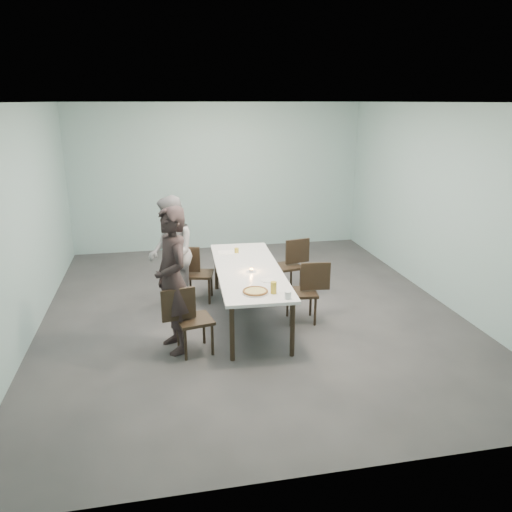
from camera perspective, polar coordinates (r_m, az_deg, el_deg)
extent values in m
plane|color=#333335|center=(7.55, -0.68, -6.26)|extent=(7.00, 7.00, 0.00)
cube|color=#8EB2B3|center=(10.49, -4.31, 8.95)|extent=(6.00, 0.02, 3.00)
cube|color=#8EB2B3|center=(3.85, 9.03, -6.17)|extent=(6.00, 0.02, 3.00)
cube|color=#8EB2B3|center=(7.18, -25.02, 3.46)|extent=(0.02, 7.00, 3.00)
cube|color=#8EB2B3|center=(8.17, 20.53, 5.51)|extent=(0.02, 7.00, 3.00)
cube|color=white|center=(6.92, -0.77, 17.16)|extent=(6.00, 7.00, 0.02)
cube|color=white|center=(7.06, -0.87, -1.59)|extent=(1.02, 2.64, 0.04)
cylinder|color=black|center=(6.05, -2.75, -8.85)|extent=(0.06, 0.06, 0.71)
cylinder|color=black|center=(8.30, -4.55, -1.46)|extent=(0.06, 0.06, 0.71)
cylinder|color=black|center=(6.16, 4.19, -8.37)|extent=(0.06, 0.06, 0.71)
cylinder|color=black|center=(8.38, 0.50, -1.22)|extent=(0.06, 0.06, 0.71)
cube|color=black|center=(6.26, -7.05, -7.27)|extent=(0.50, 0.50, 0.04)
cube|color=black|center=(6.12, -8.85, -5.49)|extent=(0.42, 0.13, 0.40)
cylinder|color=black|center=(6.17, -8.05, -10.02)|extent=(0.04, 0.04, 0.41)
cylinder|color=black|center=(6.46, -8.88, -8.72)|extent=(0.04, 0.04, 0.41)
cylinder|color=black|center=(6.25, -5.01, -9.51)|extent=(0.04, 0.04, 0.41)
cylinder|color=black|center=(6.54, -5.97, -8.26)|extent=(0.04, 0.04, 0.41)
cube|color=black|center=(7.84, -6.51, -2.08)|extent=(0.50, 0.50, 0.04)
cube|color=black|center=(7.79, -7.96, -0.40)|extent=(0.42, 0.13, 0.40)
cylinder|color=black|center=(7.79, -7.86, -4.04)|extent=(0.04, 0.04, 0.41)
cylinder|color=black|center=(8.10, -7.50, -3.17)|extent=(0.04, 0.04, 0.41)
cylinder|color=black|center=(7.74, -5.36, -4.08)|extent=(0.04, 0.04, 0.41)
cylinder|color=black|center=(8.06, -5.10, -3.20)|extent=(0.04, 0.04, 0.41)
cube|color=black|center=(7.08, 5.22, -4.19)|extent=(0.47, 0.47, 0.04)
cube|color=black|center=(7.04, 6.80, -2.31)|extent=(0.42, 0.09, 0.40)
cylinder|color=black|center=(7.35, 6.26, -5.29)|extent=(0.04, 0.04, 0.41)
cylinder|color=black|center=(7.05, 6.78, -6.34)|extent=(0.04, 0.04, 0.41)
cylinder|color=black|center=(7.30, 3.62, -5.40)|extent=(0.04, 0.04, 0.41)
cylinder|color=black|center=(6.99, 4.03, -6.47)|extent=(0.04, 0.04, 0.41)
cube|color=black|center=(8.17, 3.55, -1.20)|extent=(0.50, 0.50, 0.04)
cube|color=black|center=(8.18, 4.77, 0.57)|extent=(0.42, 0.13, 0.40)
cylinder|color=black|center=(8.46, 4.03, -2.16)|extent=(0.04, 0.04, 0.41)
cylinder|color=black|center=(8.17, 5.12, -2.89)|extent=(0.04, 0.04, 0.41)
cylinder|color=black|center=(8.31, 1.94, -2.48)|extent=(0.04, 0.04, 0.41)
cylinder|color=black|center=(8.03, 2.98, -3.23)|extent=(0.04, 0.04, 0.41)
imported|color=black|center=(6.18, -9.52, -2.79)|extent=(0.62, 0.77, 1.84)
imported|color=gray|center=(7.52, -9.67, 0.33)|extent=(0.73, 0.89, 1.70)
cylinder|color=white|center=(6.18, -0.08, -4.18)|extent=(0.34, 0.34, 0.01)
cylinder|color=#D5C679|center=(6.17, -0.08, -4.06)|extent=(0.30, 0.30, 0.01)
torus|color=brown|center=(6.17, -0.08, -4.02)|extent=(0.32, 0.32, 0.03)
cylinder|color=white|center=(6.58, 1.37, -2.81)|extent=(0.18, 0.18, 0.01)
cylinder|color=gold|center=(6.14, 2.02, -3.63)|extent=(0.08, 0.08, 0.15)
cylinder|color=silver|center=(6.00, 3.66, -4.47)|extent=(0.08, 0.08, 0.09)
cylinder|color=silver|center=(6.92, -0.55, -1.68)|extent=(0.06, 0.06, 0.03)
cylinder|color=orange|center=(6.91, -0.55, -1.49)|extent=(0.04, 0.04, 0.01)
cylinder|color=gold|center=(7.77, -2.24, 0.63)|extent=(0.07, 0.07, 0.08)
cube|color=silver|center=(7.81, -3.24, 0.42)|extent=(0.31, 0.23, 0.01)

